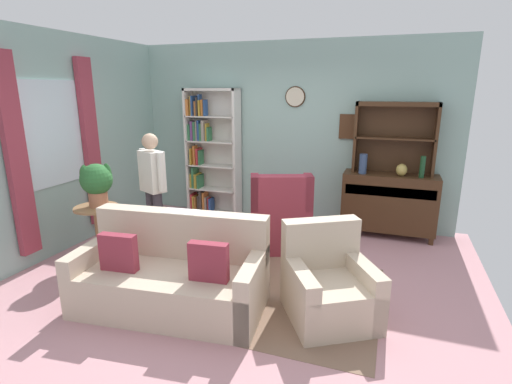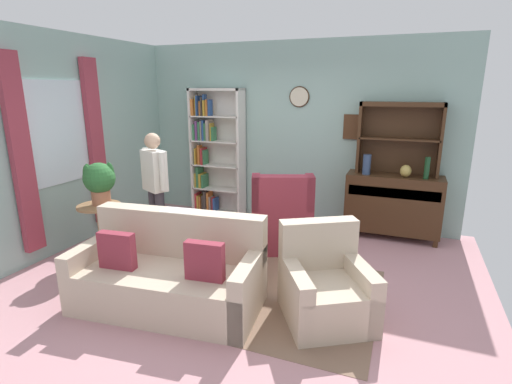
% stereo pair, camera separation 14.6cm
% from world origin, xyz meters
% --- Properties ---
extents(ground_plane, '(5.40, 4.60, 0.02)m').
position_xyz_m(ground_plane, '(0.00, 0.00, -0.01)').
color(ground_plane, '#C68C93').
extents(wall_back, '(5.00, 0.09, 2.80)m').
position_xyz_m(wall_back, '(0.00, 2.13, 1.40)').
color(wall_back, '#93B7AD').
rests_on(wall_back, ground_plane).
extents(wall_left, '(0.16, 4.20, 2.80)m').
position_xyz_m(wall_left, '(-2.52, -0.01, 1.40)').
color(wall_left, '#93B7AD').
rests_on(wall_left, ground_plane).
extents(area_rug, '(2.71, 1.90, 0.01)m').
position_xyz_m(area_rug, '(0.20, -0.30, 0.00)').
color(area_rug, '#846651').
rests_on(area_rug, ground_plane).
extents(bookshelf, '(0.90, 0.30, 2.10)m').
position_xyz_m(bookshelf, '(-1.35, 1.94, 1.03)').
color(bookshelf, silver).
rests_on(bookshelf, ground_plane).
extents(sideboard, '(1.30, 0.45, 0.92)m').
position_xyz_m(sideboard, '(1.55, 1.86, 0.51)').
color(sideboard, '#422816').
rests_on(sideboard, ground_plane).
extents(sideboard_hutch, '(1.10, 0.26, 1.00)m').
position_xyz_m(sideboard_hutch, '(1.55, 1.97, 1.56)').
color(sideboard_hutch, '#422816').
rests_on(sideboard_hutch, sideboard).
extents(vase_tall, '(0.11, 0.11, 0.28)m').
position_xyz_m(vase_tall, '(1.16, 1.78, 1.06)').
color(vase_tall, '#33476B').
rests_on(vase_tall, sideboard).
extents(vase_round, '(0.15, 0.15, 0.17)m').
position_xyz_m(vase_round, '(1.68, 1.79, 1.01)').
color(vase_round, tan).
rests_on(vase_round, sideboard).
extents(bottle_wine, '(0.07, 0.07, 0.30)m').
position_xyz_m(bottle_wine, '(1.94, 1.77, 1.07)').
color(bottle_wine, '#194223').
rests_on(bottle_wine, sideboard).
extents(couch_floral, '(1.88, 1.04, 0.90)m').
position_xyz_m(couch_floral, '(-0.40, -0.86, 0.31)').
color(couch_floral, beige).
rests_on(couch_floral, ground_plane).
extents(armchair_floral, '(1.04, 1.05, 0.88)m').
position_xyz_m(armchair_floral, '(1.08, -0.52, 0.29)').
color(armchair_floral, beige).
rests_on(armchair_floral, ground_plane).
extents(wingback_chair, '(1.01, 1.02, 1.05)m').
position_xyz_m(wingback_chair, '(0.20, 0.88, 0.38)').
color(wingback_chair, maroon).
rests_on(wingback_chair, ground_plane).
extents(plant_stand, '(0.52, 0.52, 0.71)m').
position_xyz_m(plant_stand, '(-1.81, -0.25, 0.44)').
color(plant_stand, '#997047').
rests_on(plant_stand, ground_plane).
extents(potted_plant_large, '(0.38, 0.38, 0.52)m').
position_xyz_m(potted_plant_large, '(-1.79, -0.21, 1.02)').
color(potted_plant_large, '#AD6B4C').
rests_on(potted_plant_large, plant_stand).
extents(person_reading, '(0.50, 0.33, 1.56)m').
position_xyz_m(person_reading, '(-1.32, 0.26, 0.91)').
color(person_reading, '#38333D').
rests_on(person_reading, ground_plane).
extents(coffee_table, '(0.80, 0.50, 0.42)m').
position_xyz_m(coffee_table, '(-0.20, -0.05, 0.35)').
color(coffee_table, '#422816').
rests_on(coffee_table, ground_plane).
extents(book_stack, '(0.21, 0.12, 0.07)m').
position_xyz_m(book_stack, '(-0.21, 0.02, 0.45)').
color(book_stack, '#CC7233').
rests_on(book_stack, coffee_table).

